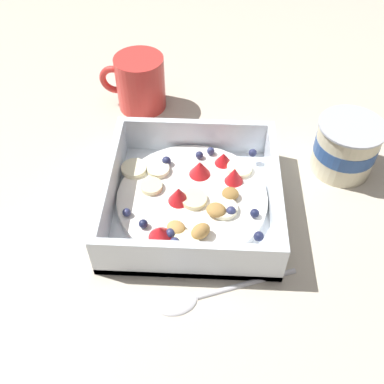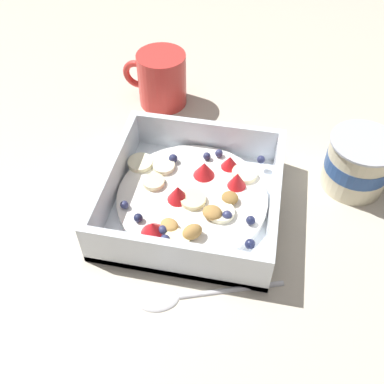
% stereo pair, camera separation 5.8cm
% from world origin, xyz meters
% --- Properties ---
extents(ground_plane, '(2.40, 2.40, 0.00)m').
position_xyz_m(ground_plane, '(0.00, 0.00, 0.00)').
color(ground_plane, beige).
extents(fruit_bowl, '(0.23, 0.23, 0.06)m').
position_xyz_m(fruit_bowl, '(-0.01, 0.02, 0.02)').
color(fruit_bowl, white).
rests_on(fruit_bowl, ground).
extents(spoon, '(0.08, 0.17, 0.01)m').
position_xyz_m(spoon, '(0.13, 0.03, 0.00)').
color(spoon, silver).
rests_on(spoon, ground).
extents(yogurt_cup, '(0.09, 0.09, 0.08)m').
position_xyz_m(yogurt_cup, '(-0.10, 0.23, 0.04)').
color(yogurt_cup, beige).
rests_on(yogurt_cup, ground).
extents(coffee_mug, '(0.08, 0.11, 0.09)m').
position_xyz_m(coffee_mug, '(-0.23, -0.08, 0.05)').
color(coffee_mug, red).
rests_on(coffee_mug, ground).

